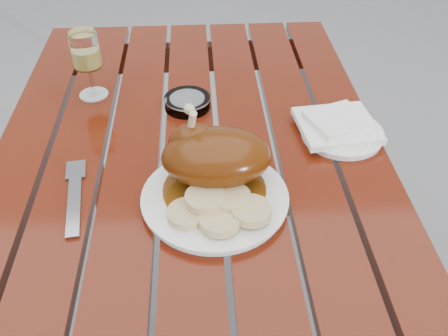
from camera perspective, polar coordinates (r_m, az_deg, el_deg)
The scene contains 10 objects.
table at distance 1.30m, azimuth -3.17°, elevation -10.80°, with size 0.80×1.20×0.75m, color #61180B.
dinner_plate at distance 0.90m, azimuth -1.04°, elevation -3.55°, with size 0.27×0.27×0.02m, color white.
roast_duck at distance 0.89m, azimuth -1.26°, elevation 1.36°, with size 0.20×0.19×0.14m.
bread_dumplings at distance 0.85m, azimuth -0.61°, elevation -4.62°, with size 0.18×0.11×0.03m.
wine_glass at distance 1.20m, azimuth -15.25°, elevation 11.27°, with size 0.07×0.07×0.16m, color #F0E46D.
side_plate at distance 1.09m, azimuth 13.30°, elevation 3.86°, with size 0.18×0.18×0.01m, color white.
napkin at distance 1.08m, azimuth 12.77°, elevation 4.75°, with size 0.16×0.15×0.01m, color white.
ashtray at distance 1.15m, azimuth -4.21°, elevation 7.51°, with size 0.10×0.10×0.03m, color #B2B7BC.
fork at distance 0.95m, azimuth -16.73°, elevation -3.50°, with size 0.02×0.19×0.01m, color gray.
knife at distance 0.96m, azimuth 1.86°, elevation -0.53°, with size 0.02×0.23×0.01m, color gray.
Camera 1 is at (0.02, -0.82, 1.38)m, focal length 40.00 mm.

